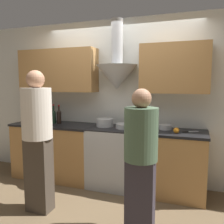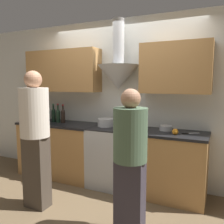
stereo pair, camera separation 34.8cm
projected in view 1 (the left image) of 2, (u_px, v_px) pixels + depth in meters
name	position (u px, v px, depth m)	size (l,w,h in m)	color
ground_plane	(106.00, 195.00, 3.40)	(12.00, 12.00, 0.00)	brown
wall_back	(115.00, 91.00, 3.82)	(8.40, 0.63, 2.60)	silver
counter_left	(55.00, 150.00, 4.02)	(1.39, 0.62, 0.92)	#B27F47
counter_right	(171.00, 163.00, 3.39)	(0.99, 0.62, 0.92)	#B27F47
stove_range	(114.00, 156.00, 3.67)	(0.74, 0.60, 0.92)	#B7BABC
wine_bottle_0	(24.00, 114.00, 4.14)	(0.07, 0.07, 0.32)	black
wine_bottle_1	(29.00, 114.00, 4.12)	(0.07, 0.07, 0.33)	black
wine_bottle_2	(34.00, 114.00, 4.10)	(0.08, 0.08, 0.35)	black
wine_bottle_3	(38.00, 114.00, 4.06)	(0.07, 0.07, 0.34)	black
wine_bottle_4	(42.00, 115.00, 4.02)	(0.08, 0.08, 0.32)	black
wine_bottle_5	(49.00, 115.00, 4.01)	(0.07, 0.07, 0.32)	black
wine_bottle_6	(54.00, 116.00, 3.97)	(0.08, 0.08, 0.32)	black
wine_bottle_7	(59.00, 116.00, 3.94)	(0.07, 0.07, 0.32)	black
stock_pot	(105.00, 123.00, 3.70)	(0.26, 0.26, 0.12)	#B7BABC
mixing_bowl	(124.00, 126.00, 3.54)	(0.26, 0.26, 0.07)	#B7BABC
orange_fruit	(176.00, 130.00, 3.19)	(0.08, 0.08, 0.08)	orange
saucepan	(165.00, 127.00, 3.46)	(0.18, 0.18, 0.07)	#B7BABC
chefs_knife	(190.00, 132.00, 3.29)	(0.22, 0.15, 0.01)	silver
person_foreground_left	(38.00, 135.00, 2.89)	(0.36, 0.36, 1.75)	#473D33
person_foreground_right	(141.00, 156.00, 2.45)	(0.35, 0.35, 1.54)	#38333D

